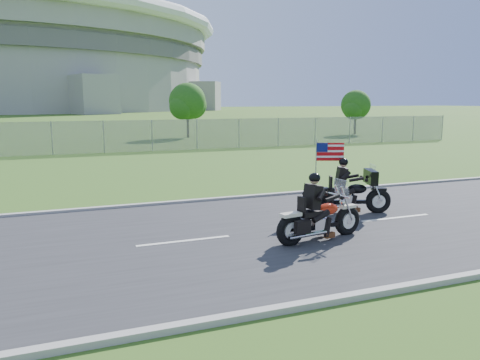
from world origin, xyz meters
name	(u,v)px	position (x,y,z in m)	size (l,w,h in m)	color
ground	(263,234)	(0.00, 0.00, 0.00)	(420.00, 420.00, 0.00)	#305D1D
road	(263,233)	(0.00, 0.00, 0.02)	(120.00, 8.00, 0.04)	#28282B
curb_north	(213,200)	(0.00, 4.05, 0.05)	(120.00, 0.18, 0.12)	#9E9B93
curb_south	(362,295)	(0.00, -4.05, 0.05)	(120.00, 0.18, 0.12)	#9E9B93
fence	(52,138)	(-5.00, 20.00, 1.00)	(60.00, 0.03, 2.00)	gray
stadium	(7,63)	(-20.00, 170.00, 15.58)	(140.40, 140.40, 29.20)	#A3A099
tree_fence_near	(188,103)	(6.04, 30.04, 2.97)	(3.52, 3.28, 4.75)	#382316
tree_fence_far	(356,107)	(22.04, 28.03, 2.64)	(3.08, 2.87, 4.20)	#382316
motorcycle_lead	(319,220)	(0.96, -1.01, 0.52)	(2.43, 0.84, 1.64)	black
motorcycle_follow	(349,195)	(3.14, 1.00, 0.56)	(2.35, 1.21, 2.04)	black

